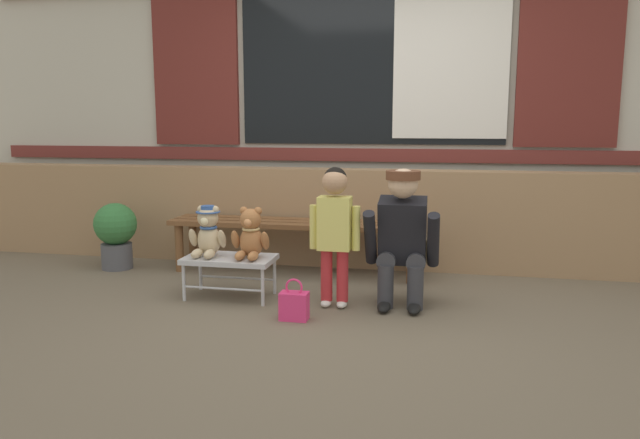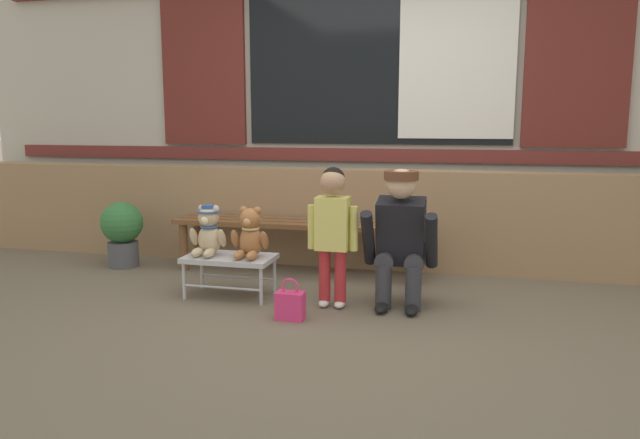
{
  "view_description": "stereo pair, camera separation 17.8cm",
  "coord_description": "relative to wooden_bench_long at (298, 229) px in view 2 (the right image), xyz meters",
  "views": [
    {
      "loc": [
        0.67,
        -3.73,
        1.26
      ],
      "look_at": [
        -0.2,
        0.52,
        0.55
      ],
      "focal_mm": 33.89,
      "sensor_mm": 36.0,
      "label": 1
    },
    {
      "loc": [
        0.84,
        -3.69,
        1.26
      ],
      "look_at": [
        -0.2,
        0.52,
        0.55
      ],
      "focal_mm": 33.89,
      "sensor_mm": 36.0,
      "label": 2
    }
  ],
  "objects": [
    {
      "name": "ground_plane",
      "position": [
        0.53,
        -1.06,
        -0.37
      ],
      "size": [
        60.0,
        60.0,
        0.0
      ],
      "primitive_type": "plane",
      "color": "brown"
    },
    {
      "name": "brick_low_wall",
      "position": [
        0.53,
        0.37,
        0.05
      ],
      "size": [
        8.0,
        0.25,
        0.85
      ],
      "primitive_type": "cube",
      "color": "#997551",
      "rests_on": "ground"
    },
    {
      "name": "shop_facade",
      "position": [
        0.53,
        0.88,
        1.52
      ],
      "size": [
        8.16,
        0.26,
        3.78
      ],
      "color": "#B7B2A3",
      "rests_on": "ground"
    },
    {
      "name": "wooden_bench_long",
      "position": [
        0.0,
        0.0,
        0.0
      ],
      "size": [
        2.1,
        0.4,
        0.44
      ],
      "color": "brown",
      "rests_on": "ground"
    },
    {
      "name": "small_display_bench",
      "position": [
        -0.29,
        -0.79,
        -0.11
      ],
      "size": [
        0.64,
        0.36,
        0.3
      ],
      "color": "#BCBCC1",
      "rests_on": "ground"
    },
    {
      "name": "teddy_bear_with_hat",
      "position": [
        -0.45,
        -0.78,
        0.1
      ],
      "size": [
        0.28,
        0.27,
        0.36
      ],
      "color": "#CCB289",
      "rests_on": "small_display_bench"
    },
    {
      "name": "teddy_bear_plain",
      "position": [
        -0.13,
        -0.78,
        0.09
      ],
      "size": [
        0.28,
        0.26,
        0.36
      ],
      "color": "#A86B3D",
      "rests_on": "small_display_bench"
    },
    {
      "name": "child_standing",
      "position": [
        0.49,
        -0.85,
        0.22
      ],
      "size": [
        0.35,
        0.18,
        0.96
      ],
      "color": "#B7282D",
      "rests_on": "ground"
    },
    {
      "name": "adult_crouching",
      "position": [
        0.94,
        -0.73,
        0.11
      ],
      "size": [
        0.5,
        0.49,
        0.95
      ],
      "color": "#333338",
      "rests_on": "ground"
    },
    {
      "name": "handbag_on_ground",
      "position": [
        0.29,
        -1.18,
        -0.28
      ],
      "size": [
        0.18,
        0.11,
        0.27
      ],
      "color": "#E53370",
      "rests_on": "ground"
    },
    {
      "name": "potted_plant",
      "position": [
        -1.54,
        -0.16,
        -0.05
      ],
      "size": [
        0.36,
        0.36,
        0.57
      ],
      "color": "#4C4C51",
      "rests_on": "ground"
    }
  ]
}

